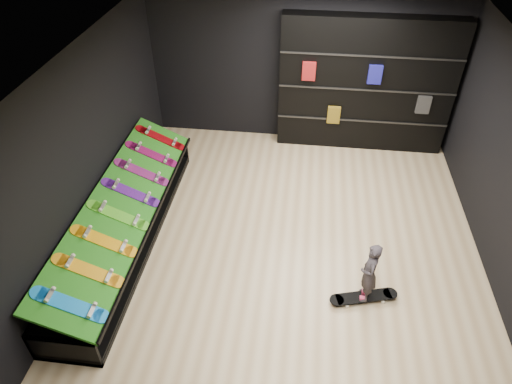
# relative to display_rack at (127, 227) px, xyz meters

# --- Properties ---
(floor) EXTENTS (6.00, 7.00, 0.01)m
(floor) POSITION_rel_display_rack_xyz_m (2.55, 0.00, -0.25)
(floor) COLOR beige
(floor) RESTS_ON ground
(ceiling) EXTENTS (6.00, 7.00, 0.01)m
(ceiling) POSITION_rel_display_rack_xyz_m (2.55, 0.00, 2.75)
(ceiling) COLOR white
(ceiling) RESTS_ON ground
(wall_back) EXTENTS (6.00, 0.02, 3.00)m
(wall_back) POSITION_rel_display_rack_xyz_m (2.55, 3.50, 1.25)
(wall_back) COLOR black
(wall_back) RESTS_ON ground
(wall_left) EXTENTS (0.02, 7.00, 3.00)m
(wall_left) POSITION_rel_display_rack_xyz_m (-0.45, 0.00, 1.25)
(wall_left) COLOR black
(wall_left) RESTS_ON ground
(display_rack) EXTENTS (0.90, 4.50, 0.50)m
(display_rack) POSITION_rel_display_rack_xyz_m (0.00, 0.00, 0.00)
(display_rack) COLOR black
(display_rack) RESTS_ON ground
(turf_ramp) EXTENTS (0.92, 4.50, 0.46)m
(turf_ramp) POSITION_rel_display_rack_xyz_m (0.05, 0.00, 0.46)
(turf_ramp) COLOR #1A6610
(turf_ramp) RESTS_ON display_rack
(back_shelving) EXTENTS (3.31, 0.39, 2.65)m
(back_shelving) POSITION_rel_display_rack_xyz_m (3.79, 3.32, 1.08)
(back_shelving) COLOR black
(back_shelving) RESTS_ON ground
(floor_skateboard) EXTENTS (1.00, 0.48, 0.09)m
(floor_skateboard) POSITION_rel_display_rack_xyz_m (3.69, -0.80, -0.21)
(floor_skateboard) COLOR black
(floor_skateboard) RESTS_ON ground
(child) EXTENTS (0.16, 0.22, 0.58)m
(child) POSITION_rel_display_rack_xyz_m (3.69, -0.80, 0.13)
(child) COLOR black
(child) RESTS_ON floor_skateboard
(display_board_0) EXTENTS (0.93, 0.22, 0.50)m
(display_board_0) POSITION_rel_display_rack_xyz_m (0.06, -1.90, 0.49)
(display_board_0) COLOR blue
(display_board_0) RESTS_ON turf_ramp
(display_board_1) EXTENTS (0.93, 0.22, 0.50)m
(display_board_1) POSITION_rel_display_rack_xyz_m (0.06, -1.36, 0.49)
(display_board_1) COLOR orange
(display_board_1) RESTS_ON turf_ramp
(display_board_2) EXTENTS (0.93, 0.22, 0.50)m
(display_board_2) POSITION_rel_display_rack_xyz_m (0.06, -0.81, 0.49)
(display_board_2) COLOR yellow
(display_board_2) RESTS_ON turf_ramp
(display_board_3) EXTENTS (0.93, 0.22, 0.50)m
(display_board_3) POSITION_rel_display_rack_xyz_m (0.06, -0.27, 0.49)
(display_board_3) COLOR green
(display_board_3) RESTS_ON turf_ramp
(display_board_4) EXTENTS (0.93, 0.22, 0.50)m
(display_board_4) POSITION_rel_display_rack_xyz_m (0.06, 0.27, 0.49)
(display_board_4) COLOR purple
(display_board_4) RESTS_ON turf_ramp
(display_board_5) EXTENTS (0.93, 0.22, 0.50)m
(display_board_5) POSITION_rel_display_rack_xyz_m (0.06, 0.81, 0.49)
(display_board_5) COLOR #2626BF
(display_board_5) RESTS_ON turf_ramp
(display_board_6) EXTENTS (0.93, 0.22, 0.50)m
(display_board_6) POSITION_rel_display_rack_xyz_m (0.06, 1.36, 0.49)
(display_board_6) COLOR #E5198C
(display_board_6) RESTS_ON turf_ramp
(display_board_7) EXTENTS (0.93, 0.22, 0.50)m
(display_board_7) POSITION_rel_display_rack_xyz_m (0.06, 1.90, 0.49)
(display_board_7) COLOR red
(display_board_7) RESTS_ON turf_ramp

